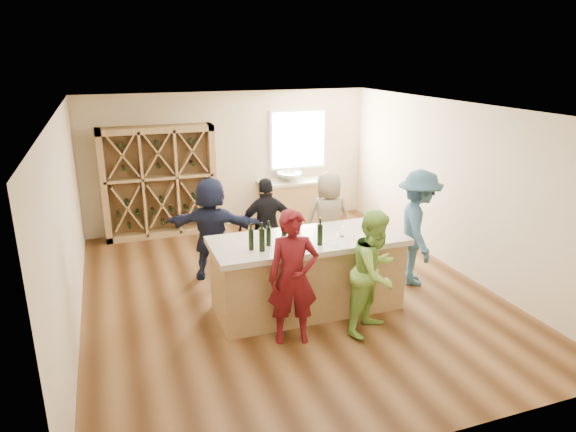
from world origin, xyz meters
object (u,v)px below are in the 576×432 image
object	(u,v)px
wine_bottle_c	(269,236)
tasting_counter_base	(308,276)
wine_bottle_a	(251,240)
wine_bottle_d	(284,237)
person_far_left	(212,229)
person_near_right	(375,272)
wine_bottle_f	(320,234)
wine_bottle_e	(295,235)
wine_rack	(159,182)
person_server	(418,228)
person_far_mid	(267,226)
person_far_right	(328,219)
person_near_left	(293,278)
sink	(289,177)
wine_bottle_b	(262,240)

from	to	relation	value
wine_bottle_c	tasting_counter_base	bearing A→B (deg)	8.78
wine_bottle_a	wine_bottle_d	bearing A→B (deg)	-10.19
wine_bottle_a	person_far_left	xyz separation A→B (m)	(-0.19, 1.68, -0.37)
wine_bottle_a	person_near_right	distance (m)	1.66
tasting_counter_base	person_near_right	bearing A→B (deg)	-55.54
person_near_right	wine_bottle_f	bearing A→B (deg)	101.60
wine_bottle_e	wine_rack	bearing A→B (deg)	108.14
tasting_counter_base	wine_bottle_e	xyz separation A→B (m)	(-0.26, -0.18, 0.72)
person_server	person_far_mid	distance (m)	2.42
wine_bottle_e	person_near_right	bearing A→B (deg)	-38.76
person_far_right	wine_bottle_f	world-z (taller)	person_far_right
wine_bottle_a	person_server	size ratio (longest dim) A/B	0.15
wine_bottle_c	person_far_right	size ratio (longest dim) A/B	0.16
wine_rack	tasting_counter_base	world-z (taller)	wine_rack
person_far_right	person_near_left	bearing A→B (deg)	61.67
wine_bottle_e	person_far_right	xyz separation A→B (m)	(1.19, 1.56, -0.39)
wine_bottle_e	person_far_right	bearing A→B (deg)	52.80
wine_bottle_e	person_server	distance (m)	2.27
person_far_right	wine_bottle_f	xyz separation A→B (m)	(-0.88, -1.69, 0.41)
person_far_mid	person_far_right	bearing A→B (deg)	-177.65
person_server	wine_rack	bearing A→B (deg)	66.51
sink	person_server	bearing A→B (deg)	-76.77
sink	wine_bottle_f	bearing A→B (deg)	-104.28
tasting_counter_base	person_far_left	distance (m)	1.88
wine_bottle_b	person_far_left	world-z (taller)	person_far_left
person_near_left	person_far_mid	bearing A→B (deg)	93.88
person_near_left	person_far_left	world-z (taller)	person_near_left
tasting_counter_base	wine_bottle_f	world-z (taller)	wine_bottle_f
person_near_right	person_far_right	distance (m)	2.27
wine_rack	person_far_left	distance (m)	2.46
wine_rack	person_far_right	size ratio (longest dim) A/B	1.34
tasting_counter_base	person_near_left	size ratio (longest dim) A/B	1.49
wine_bottle_a	wine_bottle_c	xyz separation A→B (m)	(0.26, 0.07, -0.01)
wine_bottle_e	person_near_right	xyz separation A→B (m)	(0.85, -0.68, -0.38)
wine_bottle_e	person_far_right	distance (m)	2.00
wine_bottle_c	person_far_mid	distance (m)	1.66
person_near_right	wine_bottle_f	xyz separation A→B (m)	(-0.54, 0.56, 0.40)
wine_rack	sink	world-z (taller)	wine_rack
wine_bottle_b	person_near_right	distance (m)	1.52
person_far_right	wine_bottle_f	distance (m)	1.94
tasting_counter_base	wine_bottle_d	world-z (taller)	wine_bottle_d
tasting_counter_base	person_server	distance (m)	2.01
wine_bottle_b	person_near_right	xyz separation A→B (m)	(1.33, -0.61, -0.40)
wine_bottle_a	person_near_left	bearing A→B (deg)	-57.80
sink	wine_bottle_e	bearing A→B (deg)	-108.75
wine_bottle_b	person_server	bearing A→B (deg)	10.30
wine_bottle_e	wine_bottle_f	size ratio (longest dim) A/B	0.91
sink	person_far_right	world-z (taller)	person_far_right
wine_bottle_e	wine_bottle_f	distance (m)	0.33
tasting_counter_base	person_far_mid	world-z (taller)	person_far_mid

